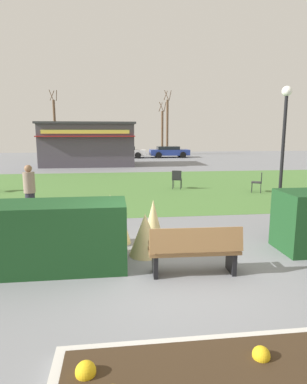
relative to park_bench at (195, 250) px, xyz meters
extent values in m
plane|color=slate|center=(-0.55, 0.05, -0.48)|extent=(80.00, 80.00, 0.00)
cube|color=#4C7A38|center=(-0.55, 10.27, -0.48)|extent=(36.00, 12.00, 0.01)
sphere|color=gold|center=(-1.79, -2.57, -0.29)|extent=(0.22, 0.22, 0.22)
sphere|color=gold|center=(0.13, -2.55, -0.29)|extent=(0.20, 0.20, 0.20)
cube|color=olive|center=(0.00, 0.07, -0.03)|extent=(1.72, 0.54, 0.06)
cube|color=olive|center=(-0.01, -0.15, 0.25)|extent=(1.70, 0.18, 0.44)
cube|color=black|center=(-0.73, 0.09, -0.26)|extent=(0.10, 0.44, 0.45)
cube|color=black|center=(0.73, 0.04, -0.26)|extent=(0.10, 0.44, 0.45)
cube|color=olive|center=(-0.81, 0.10, 0.09)|extent=(0.08, 0.44, 0.06)
cube|color=olive|center=(0.81, 0.04, 0.09)|extent=(0.08, 0.44, 0.06)
cube|color=#19421E|center=(-2.57, 0.62, 0.18)|extent=(2.65, 1.10, 1.32)
cone|color=#D1BC7F|center=(-0.81, 1.12, -0.02)|extent=(0.70, 0.70, 0.92)
cone|color=#D1BC7F|center=(-1.35, 1.98, 0.04)|extent=(0.56, 0.56, 1.04)
cone|color=#D1BC7F|center=(-0.57, 1.62, 0.08)|extent=(0.55, 0.55, 1.12)
cone|color=#D1BC7F|center=(-1.55, 1.91, 0.12)|extent=(0.62, 0.62, 1.21)
cylinder|color=black|center=(4.73, 5.77, -0.38)|extent=(0.22, 0.22, 0.20)
cylinder|color=black|center=(4.73, 5.77, 1.48)|extent=(0.12, 0.12, 3.92)
sphere|color=white|center=(4.73, 5.77, 3.60)|extent=(0.36, 0.36, 0.36)
cylinder|color=#2D4233|center=(-3.52, 1.09, -0.03)|extent=(0.52, 0.52, 0.90)
cube|color=#47424C|center=(-3.43, 21.55, 1.17)|extent=(7.22, 4.04, 3.29)
cube|color=#333338|center=(-3.43, 21.55, 2.89)|extent=(7.52, 4.34, 0.16)
cube|color=maroon|center=(-3.43, 19.35, 1.89)|extent=(7.32, 0.36, 0.08)
cube|color=#D8CC4C|center=(-3.43, 19.51, 2.22)|extent=(6.49, 0.04, 0.28)
cube|color=black|center=(1.54, 9.48, -0.03)|extent=(0.56, 0.56, 0.04)
cube|color=black|center=(1.48, 9.29, 0.19)|extent=(0.43, 0.18, 0.44)
cylinder|color=black|center=(1.78, 9.60, -0.26)|extent=(0.03, 0.03, 0.45)
cylinder|color=black|center=(1.42, 9.72, -0.26)|extent=(0.03, 0.03, 0.45)
cylinder|color=black|center=(1.66, 9.24, -0.26)|extent=(0.03, 0.03, 0.45)
cylinder|color=black|center=(1.30, 9.36, -0.26)|extent=(0.03, 0.03, 0.45)
cube|color=black|center=(4.87, 8.11, -0.03)|extent=(0.59, 0.59, 0.04)
cube|color=black|center=(5.05, 8.02, 0.19)|extent=(0.23, 0.41, 0.44)
cylinder|color=black|center=(4.78, 8.36, -0.26)|extent=(0.03, 0.03, 0.45)
cylinder|color=black|center=(4.61, 8.02, -0.26)|extent=(0.03, 0.03, 0.45)
cylinder|color=black|center=(5.12, 8.19, -0.26)|extent=(0.03, 0.03, 0.45)
cylinder|color=black|center=(4.96, 7.85, -0.26)|extent=(0.03, 0.03, 0.45)
cylinder|color=#23232D|center=(-3.97, 4.42, -0.06)|extent=(0.28, 0.28, 0.85)
cylinder|color=gray|center=(-3.97, 4.42, 0.68)|extent=(0.34, 0.34, 0.62)
sphere|color=#8C6647|center=(-3.97, 4.42, 1.10)|extent=(0.22, 0.22, 0.22)
cube|color=black|center=(-5.20, 29.36, 0.07)|extent=(4.28, 2.00, 0.60)
cube|color=black|center=(-5.35, 29.35, 0.50)|extent=(2.38, 1.69, 0.44)
cylinder|color=black|center=(-3.95, 30.34, -0.16)|extent=(0.65, 0.25, 0.64)
cylinder|color=black|center=(-3.86, 28.50, -0.16)|extent=(0.65, 0.25, 0.64)
cylinder|color=black|center=(-6.55, 30.22, -0.16)|extent=(0.65, 0.25, 0.64)
cylinder|color=black|center=(-6.46, 28.38, -0.16)|extent=(0.65, 0.25, 0.64)
cube|color=silver|center=(-0.13, 29.36, 0.07)|extent=(4.32, 2.10, 0.60)
cube|color=black|center=(-0.28, 29.37, 0.50)|extent=(2.42, 1.74, 0.44)
cylinder|color=black|center=(1.24, 30.19, -0.16)|extent=(0.65, 0.27, 0.64)
cylinder|color=black|center=(1.11, 28.35, -0.16)|extent=(0.65, 0.27, 0.64)
cylinder|color=black|center=(-1.36, 30.37, -0.16)|extent=(0.65, 0.27, 0.64)
cylinder|color=black|center=(-1.49, 28.54, -0.16)|extent=(0.65, 0.27, 0.64)
cube|color=navy|center=(4.59, 29.36, 0.07)|extent=(4.21, 1.82, 0.60)
cube|color=black|center=(4.44, 29.36, 0.50)|extent=(2.32, 1.59, 0.44)
cylinder|color=black|center=(5.89, 30.29, -0.16)|extent=(0.64, 0.22, 0.64)
cylinder|color=black|center=(5.90, 28.45, -0.16)|extent=(0.64, 0.22, 0.64)
cylinder|color=black|center=(3.29, 30.27, -0.16)|extent=(0.64, 0.22, 0.64)
cylinder|color=black|center=(3.30, 28.44, -0.16)|extent=(0.64, 0.22, 0.64)
cylinder|color=brown|center=(5.07, 33.74, 2.75)|extent=(0.28, 0.28, 6.47)
cylinder|color=brown|center=(5.40, 33.84, 6.49)|extent=(0.25, 0.58, 1.12)
cylinder|color=brown|center=(4.89, 34.04, 6.49)|extent=(0.54, 0.36, 1.12)
cylinder|color=brown|center=(4.89, 33.44, 6.49)|extent=(0.54, 0.35, 1.12)
cylinder|color=brown|center=(4.62, 34.77, 2.14)|extent=(0.28, 0.28, 5.23)
cylinder|color=brown|center=(4.95, 34.88, 5.25)|extent=(0.25, 0.58, 1.12)
cylinder|color=brown|center=(4.44, 35.08, 5.25)|extent=(0.54, 0.36, 1.12)
cylinder|color=brown|center=(4.45, 34.47, 5.25)|extent=(0.54, 0.35, 1.12)
cylinder|color=brown|center=(-7.90, 33.05, 2.64)|extent=(0.28, 0.28, 6.23)
cylinder|color=brown|center=(-7.57, 33.15, 6.25)|extent=(0.25, 0.58, 1.12)
cylinder|color=brown|center=(-8.08, 33.35, 6.25)|extent=(0.54, 0.36, 1.12)
cylinder|color=brown|center=(-8.07, 32.74, 6.25)|extent=(0.54, 0.35, 1.12)
camera|label=1|loc=(-1.46, -5.63, 2.14)|focal=30.62mm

